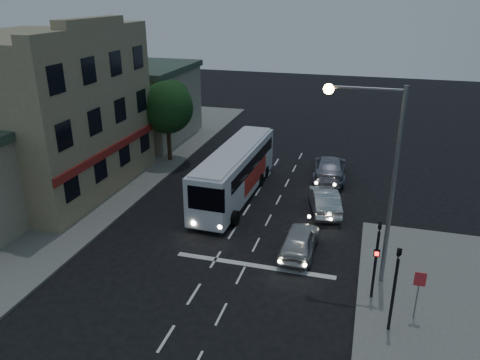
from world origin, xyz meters
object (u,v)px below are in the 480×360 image
(tour_bus, at_px, (235,171))
(traffic_signal_side, at_px, (395,280))
(car_sedan_a, at_px, (325,200))
(streetlight, at_px, (380,165))
(regulatory_sign, at_px, (419,288))
(car_suv, at_px, (299,241))
(street_tree, at_px, (167,105))
(car_sedan_b, at_px, (330,168))
(traffic_signal_main, at_px, (377,251))

(tour_bus, relative_size, traffic_signal_side, 2.68)
(car_sedan_a, relative_size, streetlight, 0.49)
(regulatory_sign, bearing_deg, car_suv, 143.09)
(traffic_signal_side, bearing_deg, street_tree, 135.50)
(car_sedan_b, xyz_separation_m, traffic_signal_main, (3.26, -14.00, 1.63))
(car_suv, distance_m, car_sedan_a, 5.37)
(tour_bus, xyz_separation_m, traffic_signal_main, (8.84, -8.87, 0.61))
(car_sedan_b, bearing_deg, car_sedan_a, 88.50)
(regulatory_sign, xyz_separation_m, streetlight, (-1.96, 2.44, 4.14))
(car_sedan_a, height_order, traffic_signal_main, traffic_signal_main)
(tour_bus, relative_size, car_sedan_b, 2.01)
(tour_bus, relative_size, streetlight, 1.22)
(car_suv, height_order, regulatory_sign, regulatory_sign)
(streetlight, height_order, street_tree, streetlight)
(car_sedan_a, relative_size, car_sedan_b, 0.80)
(tour_bus, height_order, traffic_signal_main, traffic_signal_main)
(traffic_signal_side, height_order, streetlight, streetlight)
(regulatory_sign, bearing_deg, street_tree, 138.92)
(regulatory_sign, relative_size, streetlight, 0.24)
(tour_bus, bearing_deg, streetlight, -39.04)
(streetlight, xyz_separation_m, street_tree, (-15.55, 12.82, -1.23))
(tour_bus, height_order, car_sedan_a, tour_bus)
(car_sedan_b, height_order, street_tree, street_tree)
(car_suv, distance_m, streetlight, 6.28)
(car_sedan_b, distance_m, street_tree, 13.09)
(car_sedan_a, bearing_deg, street_tree, -38.71)
(regulatory_sign, bearing_deg, tour_bus, 136.85)
(traffic_signal_main, distance_m, regulatory_sign, 2.14)
(car_suv, xyz_separation_m, traffic_signal_side, (4.38, -5.00, 1.71))
(car_sedan_a, distance_m, car_sedan_b, 5.66)
(tour_bus, distance_m, car_sedan_a, 5.97)
(car_suv, bearing_deg, traffic_signal_main, 141.78)
(traffic_signal_side, distance_m, regulatory_sign, 1.61)
(car_sedan_b, bearing_deg, street_tree, -5.27)
(tour_bus, bearing_deg, car_sedan_b, 44.51)
(tour_bus, bearing_deg, regulatory_sign, -41.26)
(car_sedan_b, relative_size, streetlight, 0.61)
(traffic_signal_main, height_order, street_tree, street_tree)
(traffic_signal_main, xyz_separation_m, regulatory_sign, (1.70, -1.01, -0.82))
(car_sedan_b, distance_m, regulatory_sign, 15.83)
(car_suv, height_order, street_tree, street_tree)
(car_sedan_b, distance_m, traffic_signal_side, 16.54)
(traffic_signal_main, height_order, traffic_signal_side, same)
(car_sedan_a, bearing_deg, car_suv, 68.70)
(car_suv, bearing_deg, traffic_signal_side, 132.40)
(car_suv, xyz_separation_m, traffic_signal_main, (3.68, -3.02, 1.71))
(car_suv, height_order, car_sedan_a, car_sedan_a)
(car_sedan_b, height_order, regulatory_sign, regulatory_sign)
(car_suv, height_order, car_sedan_b, car_sedan_b)
(car_sedan_a, distance_m, streetlight, 8.98)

